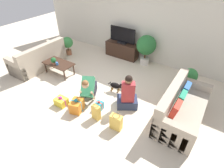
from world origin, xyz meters
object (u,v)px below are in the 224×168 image
person_sitting (128,96)px  tabletop_plant (53,61)px  tv (122,36)px  mug (57,64)px  gift_box_c (99,106)px  sofa_left (39,59)px  tv_console (122,50)px  gift_box_a (61,101)px  dog (117,86)px  potted_plant_corner_left (68,43)px  gift_bag_b (116,122)px  person_kneeling (89,88)px  gift_box_b (77,106)px  potted_plant_back_right (146,46)px  sofa_right (181,109)px  gift_bag_a (96,112)px  potted_plant_corner_right (189,78)px  coffee_table (59,64)px

person_sitting → tabletop_plant: size_ratio=4.42×
tv → mug: tv is taller
person_sitting → gift_box_c: size_ratio=3.64×
sofa_left → tv_console: size_ratio=1.44×
tv_console → person_sitting: 2.84m
gift_box_a → mug: bearing=139.5°
dog → tv: bearing=17.5°
potted_plant_corner_left → gift_bag_b: bearing=-30.7°
tv_console → person_kneeling: 2.70m
sofa_left → gift_box_b: bearing=70.5°
gift_bag_b → potted_plant_back_right: bearing=103.3°
potted_plant_back_right → person_sitting: bearing=-75.9°
sofa_right → gift_bag_a: (-1.67, -1.10, -0.11)m
gift_box_c → potted_plant_corner_right: bearing=51.4°
mug → dog: bearing=8.8°
potted_plant_corner_left → person_sitting: (3.44, -1.35, -0.11)m
gift_bag_b → gift_box_c: bearing=157.1°
potted_plant_back_right → gift_bag_a: 3.14m
potted_plant_back_right → potted_plant_corner_left: (-2.86, -0.96, -0.22)m
sofa_left → coffee_table: size_ratio=1.83×
gift_bag_b → tabletop_plant: bearing=164.1°
gift_box_a → tv_console: bearing=91.5°
potted_plant_corner_left → mug: bearing=-57.4°
gift_box_b → tabletop_plant: bearing=153.3°
sofa_left → person_kneeling: sofa_left is taller
gift_bag_b → mug: mug is taller
tv → gift_box_a: (0.09, -3.27, -0.72)m
gift_box_a → gift_bag_a: gift_bag_a is taller
coffee_table → person_kneeling: 1.70m
person_kneeling → gift_box_b: size_ratio=2.03×
tv_console → potted_plant_corner_left: (-1.87, -1.01, 0.19)m
potted_plant_corner_left → potted_plant_back_right: bearing=18.6°
gift_box_b → sofa_right: bearing=27.2°
potted_plant_back_right → gift_box_b: size_ratio=2.58×
gift_box_b → gift_bag_b: 1.14m
potted_plant_corner_right → gift_box_a: (-2.60, -2.50, -0.31)m
coffee_table → tabletop_plant: 0.22m
gift_bag_b → person_kneeling: bearing=157.1°
sofa_right → gift_bag_b: sofa_right is taller
coffee_table → gift_box_b: coffee_table is taller
potted_plant_corner_right → person_sitting: bearing=-125.1°
coffee_table → potted_plant_corner_left: size_ratio=1.39×
person_kneeling → mug: 1.61m
sofa_right → person_kneeling: size_ratio=2.18×
dog → gift_box_a: 1.59m
coffee_table → gift_box_a: (1.19, -1.07, -0.25)m
sofa_right → person_sitting: bearing=104.1°
tv_console → gift_box_b: size_ratio=3.07×
tv → dog: 2.32m
person_sitting → gift_box_a: (-1.48, -0.91, -0.25)m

